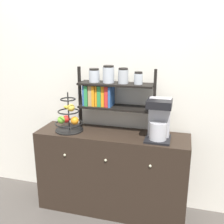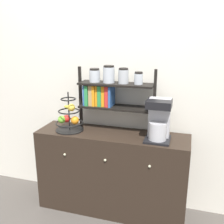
% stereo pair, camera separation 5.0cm
% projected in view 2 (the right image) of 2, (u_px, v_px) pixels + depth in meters
% --- Properties ---
extents(ground_plane, '(12.00, 12.00, 0.00)m').
position_uv_depth(ground_plane, '(106.00, 220.00, 2.46)').
color(ground_plane, '#47423D').
extents(wall_back, '(7.00, 0.05, 2.60)m').
position_uv_depth(wall_back, '(119.00, 76.00, 2.49)').
color(wall_back, silver).
rests_on(wall_back, ground_plane).
extents(sideboard, '(1.41, 0.41, 0.80)m').
position_uv_depth(sideboard, '(112.00, 172.00, 2.52)').
color(sideboard, black).
rests_on(sideboard, ground_plane).
extents(coffee_maker, '(0.21, 0.23, 0.36)m').
position_uv_depth(coffee_maker, '(159.00, 120.00, 2.22)').
color(coffee_maker, black).
rests_on(coffee_maker, sideboard).
extents(fruit_stand, '(0.26, 0.26, 0.37)m').
position_uv_depth(fruit_stand, '(69.00, 118.00, 2.46)').
color(fruit_stand, black).
rests_on(fruit_stand, sideboard).
extents(shelf_hutch, '(0.74, 0.20, 0.61)m').
position_uv_depth(shelf_hutch, '(108.00, 90.00, 2.42)').
color(shelf_hutch, black).
rests_on(shelf_hutch, sideboard).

